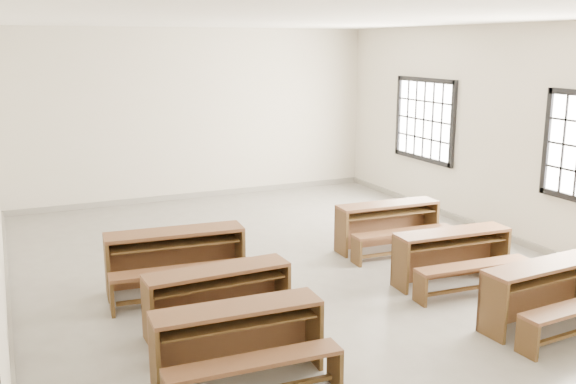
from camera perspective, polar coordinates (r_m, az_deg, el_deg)
name	(u,v)px	position (r m, az deg, el deg)	size (l,w,h in m)	color
room	(294,105)	(8.30, 0.57, 7.77)	(8.50, 8.50, 3.20)	gray
desk_set_0	(239,338)	(5.76, -4.35, -12.84)	(1.54, 0.84, 0.68)	brown
desk_set_1	(220,296)	(6.66, -6.10, -9.18)	(1.53, 0.83, 0.68)	brown
desk_set_2	(176,256)	(7.81, -9.90, -5.65)	(1.70, 0.98, 0.74)	brown
desk_set_3	(547,290)	(7.30, 22.06, -8.10)	(1.54, 0.87, 0.67)	brown
desk_set_4	(454,254)	(8.17, 14.52, -5.32)	(1.53, 0.86, 0.67)	brown
desk_set_5	(389,223)	(9.32, 8.97, -2.74)	(1.55, 0.85, 0.68)	brown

